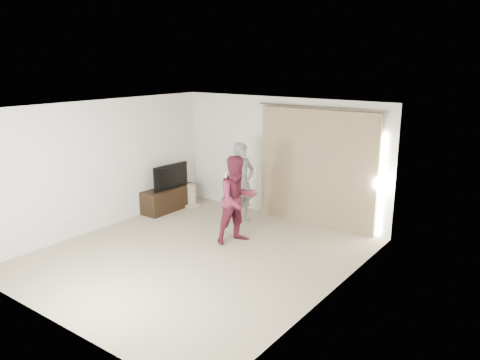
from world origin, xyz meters
name	(u,v)px	position (x,y,z in m)	size (l,w,h in m)	color
floor	(197,255)	(0.00, 0.00, 0.00)	(5.50, 5.50, 0.00)	tan
wall_back	(281,158)	(0.00, 2.75, 1.30)	(5.00, 0.04, 2.60)	silver
wall_left	(102,165)	(-2.50, 0.00, 1.30)	(0.04, 5.50, 2.60)	silver
ceiling	(194,107)	(0.00, 0.00, 2.60)	(5.00, 5.50, 0.01)	silver
curtain	(317,168)	(0.91, 2.68, 1.20)	(2.80, 0.11, 2.46)	#9A845E
tv_console	(169,199)	(-2.27, 1.58, 0.26)	(0.47, 1.35, 0.52)	black
tv	(168,176)	(-2.27, 1.58, 0.80)	(0.97, 0.13, 0.56)	black
scratching_post	(192,197)	(-2.00, 2.07, 0.21)	(0.40, 0.40, 0.53)	tan
person_man	(242,183)	(-0.42, 1.90, 0.85)	(0.55, 0.70, 1.71)	slate
person_woman	(237,200)	(0.18, 0.94, 0.83)	(0.89, 0.99, 1.66)	maroon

